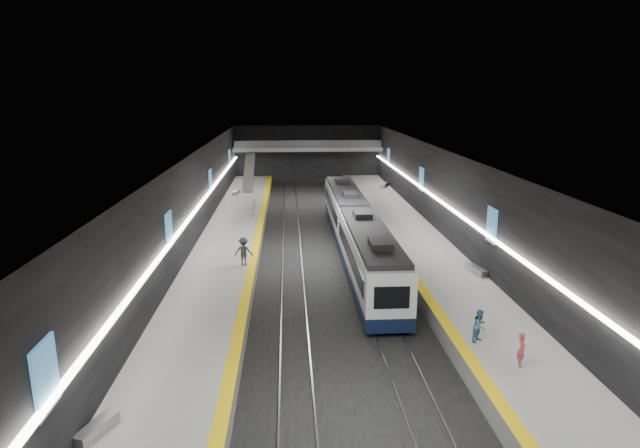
{
  "coord_description": "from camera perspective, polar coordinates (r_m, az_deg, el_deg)",
  "views": [
    {
      "loc": [
        -2.72,
        -39.57,
        12.66
      ],
      "look_at": [
        -0.2,
        2.14,
        2.2
      ],
      "focal_mm": 30.0,
      "sensor_mm": 36.0,
      "label": 1
    }
  ],
  "objects": [
    {
      "name": "ground",
      "position": [
        41.63,
        0.46,
        -3.65
      ],
      "size": [
        70.0,
        70.0,
        0.0
      ],
      "primitive_type": "plane",
      "color": "black",
      "rests_on": "ground"
    },
    {
      "name": "ceiling",
      "position": [
        39.94,
        0.48,
        7.35
      ],
      "size": [
        20.0,
        70.0,
        0.04
      ],
      "primitive_type": "cube",
      "rotation": [
        3.14,
        0.0,
        0.0
      ],
      "color": "beige",
      "rests_on": "wall_left"
    },
    {
      "name": "wall_left",
      "position": [
        41.16,
        -13.57,
        1.51
      ],
      "size": [
        0.04,
        70.0,
        8.0
      ],
      "primitive_type": "cube",
      "color": "black",
      "rests_on": "ground"
    },
    {
      "name": "wall_right",
      "position": [
        42.46,
        14.06,
        1.86
      ],
      "size": [
        0.04,
        70.0,
        8.0
      ],
      "primitive_type": "cube",
      "color": "black",
      "rests_on": "ground"
    },
    {
      "name": "wall_back",
      "position": [
        75.12,
        -1.37,
        7.43
      ],
      "size": [
        20.0,
        0.04,
        8.0
      ],
      "primitive_type": "cube",
      "color": "black",
      "rests_on": "ground"
    },
    {
      "name": "platform_left",
      "position": [
        41.67,
        -9.9,
        -3.13
      ],
      "size": [
        5.0,
        70.0,
        1.0
      ],
      "primitive_type": "cube",
      "color": "slate",
      "rests_on": "ground"
    },
    {
      "name": "tile_surface_left",
      "position": [
        41.53,
        -9.93,
        -2.46
      ],
      "size": [
        5.0,
        70.0,
        0.02
      ],
      "primitive_type": "cube",
      "color": "#9A9A95",
      "rests_on": "platform_left"
    },
    {
      "name": "tactile_strip_left",
      "position": [
        41.33,
        -6.9,
        -2.41
      ],
      "size": [
        0.6,
        70.0,
        0.02
      ],
      "primitive_type": "cube",
      "color": "yellow",
      "rests_on": "platform_left"
    },
    {
      "name": "platform_right",
      "position": [
        42.64,
        10.58,
        -2.76
      ],
      "size": [
        5.0,
        70.0,
        1.0
      ],
      "primitive_type": "cube",
      "color": "slate",
      "rests_on": "ground"
    },
    {
      "name": "tile_surface_right",
      "position": [
        42.5,
        10.61,
        -2.1
      ],
      "size": [
        5.0,
        70.0,
        0.02
      ],
      "primitive_type": "cube",
      "color": "#9A9A95",
      "rests_on": "platform_right"
    },
    {
      "name": "tactile_strip_right",
      "position": [
        42.02,
        7.69,
        -2.16
      ],
      "size": [
        0.6,
        70.0,
        0.02
      ],
      "primitive_type": "cube",
      "color": "yellow",
      "rests_on": "platform_right"
    },
    {
      "name": "rails",
      "position": [
        41.62,
        0.46,
        -3.57
      ],
      "size": [
        6.52,
        70.0,
        0.12
      ],
      "color": "gray",
      "rests_on": "ground"
    },
    {
      "name": "train",
      "position": [
        42.02,
        3.79,
        -0.4
      ],
      "size": [
        2.69,
        30.05,
        3.6
      ],
      "color": "#0D1832",
      "rests_on": "ground"
    },
    {
      "name": "ad_posters",
      "position": [
        41.47,
        0.37,
        2.71
      ],
      "size": [
        19.94,
        53.5,
        2.2
      ],
      "color": "teal",
      "rests_on": "wall_left"
    },
    {
      "name": "cove_light_left",
      "position": [
        41.16,
        -13.28,
        1.24
      ],
      "size": [
        0.25,
        68.6,
        0.12
      ],
      "primitive_type": "cube",
      "color": "white",
      "rests_on": "wall_left"
    },
    {
      "name": "cove_light_right",
      "position": [
        42.44,
        13.79,
        1.59
      ],
      "size": [
        0.25,
        68.6,
        0.12
      ],
      "primitive_type": "cube",
      "color": "white",
      "rests_on": "wall_right"
    },
    {
      "name": "mezzanine_bridge",
      "position": [
        72.95,
        -1.31,
        8.05
      ],
      "size": [
        20.0,
        3.0,
        1.5
      ],
      "color": "gray",
      "rests_on": "wall_left"
    },
    {
      "name": "escalator",
      "position": [
        66.46,
        -7.58,
        5.49
      ],
      "size": [
        1.2,
        7.5,
        3.92
      ],
      "primitive_type": "cube",
      "rotation": [
        0.44,
        0.0,
        0.0
      ],
      "color": "#99999E",
      "rests_on": "platform_left"
    },
    {
      "name": "bench_left_near",
      "position": [
        21.35,
        -22.73,
        -19.54
      ],
      "size": [
        1.16,
        1.89,
        0.45
      ],
      "primitive_type": "cube",
      "rotation": [
        0.0,
        0.0,
        -0.38
      ],
      "color": "#99999E",
      "rests_on": "platform_left"
    },
    {
      "name": "bench_left_far",
      "position": [
        62.51,
        -8.98,
        3.32
      ],
      "size": [
        0.76,
        1.74,
        0.41
      ],
      "primitive_type": "cube",
      "rotation": [
        0.0,
        0.0,
        -0.18
      ],
      "color": "#99999E",
      "rests_on": "platform_left"
    },
    {
      "name": "bench_right_near",
      "position": [
        36.52,
        16.34,
        -4.78
      ],
      "size": [
        0.91,
        1.94,
        0.46
      ],
      "primitive_type": "cube",
      "rotation": [
        0.0,
        0.0,
        0.22
      ],
      "color": "#99999E",
      "rests_on": "platform_right"
    },
    {
      "name": "bench_right_far",
      "position": [
        66.97,
        6.9,
        4.14
      ],
      "size": [
        1.37,
        2.09,
        0.5
      ],
      "primitive_type": "cube",
      "rotation": [
        0.0,
        0.0,
        -0.43
      ],
      "color": "#99999E",
      "rests_on": "platform_right"
    },
    {
      "name": "passenger_right_a",
      "position": [
        25.27,
        20.7,
        -12.45
      ],
      "size": [
        0.53,
        0.65,
        1.53
      ],
      "primitive_type": "imported",
      "rotation": [
        0.0,
        0.0,
        1.23
      ],
      "color": "#B94553",
      "rests_on": "platform_right"
    },
    {
      "name": "passenger_right_b",
      "position": [
        26.89,
        16.68,
        -10.38
      ],
      "size": [
        0.99,
        0.97,
        1.61
      ],
      "primitive_type": "imported",
      "rotation": [
        0.0,
        0.0,
        0.7
      ],
      "color": "teal",
      "rests_on": "platform_right"
    },
    {
      "name": "passenger_left_a",
      "position": [
        51.55,
        -7.1,
        1.79
      ],
      "size": [
        0.74,
        1.02,
        1.61
      ],
      "primitive_type": "imported",
      "rotation": [
        0.0,
        0.0,
        -1.99
      ],
      "color": "silver",
      "rests_on": "platform_left"
    },
    {
      "name": "passenger_left_b",
      "position": [
        36.88,
        -8.14,
        -2.92
      ],
      "size": [
        1.36,
        0.9,
        1.96
      ],
      "primitive_type": "imported",
      "rotation": [
        0.0,
        0.0,
        3.0
      ],
      "color": "#3E3E45",
      "rests_on": "platform_left"
    }
  ]
}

